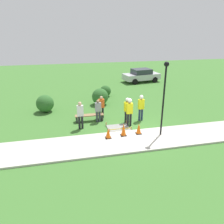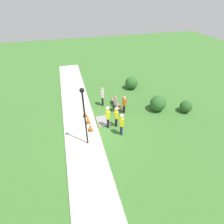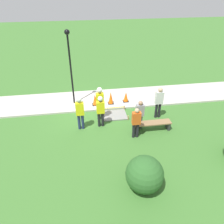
{
  "view_description": "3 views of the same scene",
  "coord_description": "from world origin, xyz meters",
  "views": [
    {
      "loc": [
        -4.17,
        -11.7,
        5.94
      ],
      "look_at": [
        -1.25,
        1.26,
        0.9
      ],
      "focal_mm": 35.0,
      "sensor_mm": 36.0,
      "label": 1
    },
    {
      "loc": [
        9.92,
        -1.62,
        8.93
      ],
      "look_at": [
        -0.79,
        1.32,
        0.92
      ],
      "focal_mm": 28.0,
      "sensor_mm": 36.0,
      "label": 2
    },
    {
      "loc": [
        0.65,
        10.72,
        6.68
      ],
      "look_at": [
        -0.68,
        1.83,
        1.02
      ],
      "focal_mm": 35.0,
      "sensor_mm": 36.0,
      "label": 3
    }
  ],
  "objects": [
    {
      "name": "traffic_cone_sidewalk_edge",
      "position": [
        -0.03,
        -0.57,
        0.43
      ],
      "size": [
        0.34,
        0.34,
        0.67
      ],
      "color": "black",
      "rests_on": "sidewalk"
    },
    {
      "name": "lamppost_near",
      "position": [
        1.2,
        -0.97,
        2.86
      ],
      "size": [
        0.28,
        0.28,
        4.27
      ],
      "color": "black",
      "rests_on": "sidewalk"
    },
    {
      "name": "shrub_rounded_near",
      "position": [
        -1.29,
        5.58,
        0.69
      ],
      "size": [
        1.37,
        1.37,
        1.37
      ],
      "color": "#2D6028",
      "rests_on": "ground_plane"
    },
    {
      "name": "park_bench",
      "position": [
        -2.62,
        2.22,
        0.34
      ],
      "size": [
        1.95,
        0.44,
        0.47
      ],
      "color": "#2D2D33",
      "rests_on": "ground_plane"
    },
    {
      "name": "worker_trainee",
      "position": [
        -0.16,
        1.48,
        1.03
      ],
      "size": [
        0.4,
        0.25,
        1.73
      ],
      "color": "black",
      "rests_on": "ground_plane"
    },
    {
      "name": "bystander_in_white_shirt",
      "position": [
        -2.05,
        1.96,
        0.89
      ],
      "size": [
        0.4,
        0.22,
        1.59
      ],
      "color": "#383D47",
      "rests_on": "ground_plane"
    },
    {
      "name": "worker_assistant",
      "position": [
        0.86,
        1.57,
        1.1
      ],
      "size": [
        0.4,
        0.26,
        1.83
      ],
      "color": "navy",
      "rests_on": "ground_plane"
    },
    {
      "name": "ground_plane",
      "position": [
        0.0,
        0.0,
        0.0
      ],
      "size": [
        60.0,
        60.0,
        0.0
      ],
      "primitive_type": "plane",
      "color": "#3D702D"
    },
    {
      "name": "shrub_rounded_mid",
      "position": [
        -0.4,
        7.81,
        0.52
      ],
      "size": [
        1.04,
        1.04,
        1.04
      ],
      "color": "#285623",
      "rests_on": "ground_plane"
    },
    {
      "name": "traffic_cone_near_patch",
      "position": [
        -1.92,
        -0.72,
        0.41
      ],
      "size": [
        0.34,
        0.34,
        0.62
      ],
      "color": "black",
      "rests_on": "sidewalk"
    },
    {
      "name": "shrub_rounded_far",
      "position": [
        -5.68,
        4.78,
        0.66
      ],
      "size": [
        1.32,
        1.32,
        1.32
      ],
      "color": "#2D6028",
      "rests_on": "ground_plane"
    },
    {
      "name": "traffic_cone_far_patch",
      "position": [
        -0.97,
        -0.6,
        0.48
      ],
      "size": [
        0.34,
        0.34,
        0.76
      ],
      "color": "black",
      "rests_on": "sidewalk"
    },
    {
      "name": "worker_supervisor",
      "position": [
        -0.19,
        0.83,
        1.14
      ],
      "size": [
        0.4,
        0.27,
        1.89
      ],
      "color": "black",
      "rests_on": "ground_plane"
    },
    {
      "name": "sidewalk",
      "position": [
        0.0,
        -1.26,
        0.05
      ],
      "size": [
        28.0,
        2.51,
        0.1
      ],
      "color": "#BCB7AD",
      "rests_on": "ground_plane"
    },
    {
      "name": "wet_concrete_patch",
      "position": [
        -0.97,
        0.62,
        0.03
      ],
      "size": [
        1.44,
        1.1,
        0.27
      ],
      "color": "gray",
      "rests_on": "ground_plane"
    },
    {
      "name": "bystander_in_orange_shirt",
      "position": [
        -1.7,
        2.63,
        0.9
      ],
      "size": [
        0.4,
        0.22,
        1.61
      ],
      "color": "black",
      "rests_on": "ground_plane"
    },
    {
      "name": "bystander_in_gray_shirt",
      "position": [
        -3.31,
        1.11,
        1.03
      ],
      "size": [
        0.4,
        0.24,
        1.8
      ],
      "color": "black",
      "rests_on": "ground_plane"
    }
  ]
}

